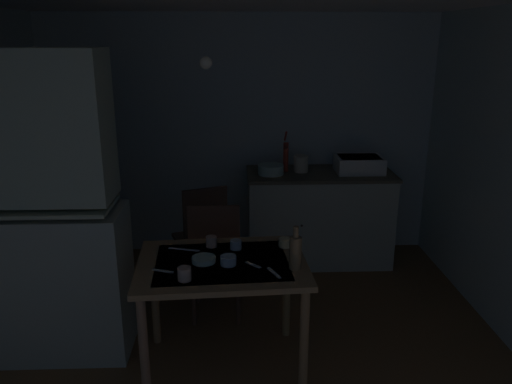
% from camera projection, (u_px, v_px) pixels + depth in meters
% --- Properties ---
extents(ground_plane, '(4.81, 4.81, 0.00)m').
position_uv_depth(ground_plane, '(244.00, 346.00, 3.64)').
color(ground_plane, brown).
extents(wall_back, '(3.91, 0.10, 2.36)m').
position_uv_depth(wall_back, '(240.00, 137.00, 5.06)').
color(wall_back, silver).
rests_on(wall_back, ground).
extents(hutch_cabinet, '(1.08, 0.48, 2.08)m').
position_uv_depth(hutch_cabinet, '(40.00, 221.00, 3.34)').
color(hutch_cabinet, '#ADB5A4').
rests_on(hutch_cabinet, ground).
extents(counter_cabinet, '(1.40, 0.64, 0.90)m').
position_uv_depth(counter_cabinet, '(318.00, 217.00, 4.95)').
color(counter_cabinet, '#ADB5A4').
rests_on(counter_cabinet, ground).
extents(sink_basin, '(0.44, 0.34, 0.15)m').
position_uv_depth(sink_basin, '(359.00, 164.00, 4.81)').
color(sink_basin, silver).
rests_on(sink_basin, counter_cabinet).
extents(hand_pump, '(0.05, 0.27, 0.39)m').
position_uv_depth(hand_pump, '(286.00, 154.00, 4.80)').
color(hand_pump, maroon).
rests_on(hand_pump, counter_cabinet).
extents(mixing_bowl_counter, '(0.24, 0.24, 0.09)m').
position_uv_depth(mixing_bowl_counter, '(271.00, 169.00, 4.74)').
color(mixing_bowl_counter, '#ADD1C1').
rests_on(mixing_bowl_counter, counter_cabinet).
extents(stoneware_crock, '(0.14, 0.14, 0.16)m').
position_uv_depth(stoneware_crock, '(301.00, 164.00, 4.81)').
color(stoneware_crock, beige).
rests_on(stoneware_crock, counter_cabinet).
extents(dining_table, '(1.12, 0.85, 0.77)m').
position_uv_depth(dining_table, '(222.00, 277.00, 3.23)').
color(dining_table, '#916E48').
rests_on(dining_table, ground).
extents(chair_far_side, '(0.41, 0.41, 0.98)m').
position_uv_depth(chair_far_side, '(216.00, 259.00, 3.87)').
color(chair_far_side, '#4E3123').
rests_on(chair_far_side, ground).
extents(chair_by_counter, '(0.52, 0.52, 0.96)m').
position_uv_depth(chair_by_counter, '(202.00, 236.00, 4.33)').
color(chair_by_counter, '#483228').
rests_on(chair_by_counter, ground).
extents(serving_bowl_wide, '(0.10, 0.10, 0.06)m').
position_uv_depth(serving_bowl_wide, '(228.00, 260.00, 3.16)').
color(serving_bowl_wide, '#9EB2C6').
rests_on(serving_bowl_wide, dining_table).
extents(soup_bowl_small, '(0.15, 0.15, 0.03)m').
position_uv_depth(soup_bowl_small, '(204.00, 259.00, 3.20)').
color(soup_bowl_small, '#ADD1C1').
rests_on(soup_bowl_small, dining_table).
extents(mug_tall, '(0.08, 0.08, 0.06)m').
position_uv_depth(mug_tall, '(236.00, 245.00, 3.39)').
color(mug_tall, '#9EB2C6').
rests_on(mug_tall, dining_table).
extents(mug_dark, '(0.08, 0.08, 0.08)m').
position_uv_depth(mug_dark, '(184.00, 274.00, 2.95)').
color(mug_dark, tan).
rests_on(mug_dark, dining_table).
extents(teacup_mint, '(0.07, 0.07, 0.07)m').
position_uv_depth(teacup_mint, '(211.00, 242.00, 3.42)').
color(teacup_mint, tan).
rests_on(teacup_mint, dining_table).
extents(teacup_cream, '(0.09, 0.09, 0.06)m').
position_uv_depth(teacup_cream, '(285.00, 242.00, 3.43)').
color(teacup_cream, beige).
rests_on(teacup_cream, dining_table).
extents(glass_bottle, '(0.08, 0.08, 0.28)m').
position_uv_depth(glass_bottle, '(295.00, 252.00, 3.08)').
color(glass_bottle, olive).
rests_on(glass_bottle, dining_table).
extents(table_knife, '(0.22, 0.08, 0.00)m').
position_uv_depth(table_knife, '(184.00, 249.00, 3.38)').
color(table_knife, silver).
rests_on(table_knife, dining_table).
extents(teaspoon_near_bowl, '(0.14, 0.07, 0.00)m').
position_uv_depth(teaspoon_near_bowl, '(163.00, 271.00, 3.07)').
color(teaspoon_near_bowl, beige).
rests_on(teaspoon_near_bowl, dining_table).
extents(teaspoon_by_cup, '(0.08, 0.15, 0.00)m').
position_uv_depth(teaspoon_by_cup, '(274.00, 273.00, 3.05)').
color(teaspoon_by_cup, beige).
rests_on(teaspoon_by_cup, dining_table).
extents(serving_spoon, '(0.10, 0.10, 0.00)m').
position_uv_depth(serving_spoon, '(253.00, 265.00, 3.16)').
color(serving_spoon, beige).
rests_on(serving_spoon, dining_table).
extents(pendant_bulb, '(0.08, 0.08, 0.08)m').
position_uv_depth(pendant_bulb, '(206.00, 63.00, 3.19)').
color(pendant_bulb, '#F9EFCC').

